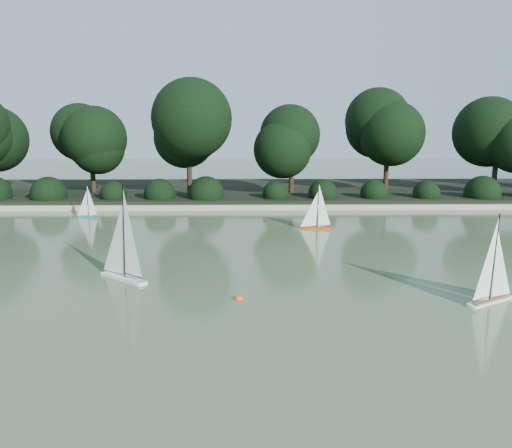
% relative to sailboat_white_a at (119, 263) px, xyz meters
% --- Properties ---
extents(ground, '(80.00, 80.00, 0.00)m').
position_rel_sailboat_white_a_xyz_m(ground, '(3.24, -0.80, -0.30)').
color(ground, '#36462A').
rests_on(ground, ground).
extents(pond_coping, '(40.00, 0.35, 0.18)m').
position_rel_sailboat_white_a_xyz_m(pond_coping, '(3.24, 8.20, -0.21)').
color(pond_coping, gray).
rests_on(pond_coping, ground).
extents(far_bank, '(40.00, 8.00, 0.30)m').
position_rel_sailboat_white_a_xyz_m(far_bank, '(3.24, 12.20, -0.15)').
color(far_bank, black).
rests_on(far_bank, ground).
extents(tree_line, '(26.31, 3.93, 4.39)m').
position_rel_sailboat_white_a_xyz_m(tree_line, '(4.47, 10.63, 2.34)').
color(tree_line, black).
rests_on(tree_line, ground).
extents(shrub_hedge, '(29.10, 1.10, 1.10)m').
position_rel_sailboat_white_a_xyz_m(shrub_hedge, '(3.24, 9.10, 0.15)').
color(shrub_hedge, black).
rests_on(shrub_hedge, ground).
extents(sailboat_white_a, '(1.20, 1.03, 1.93)m').
position_rel_sailboat_white_a_xyz_m(sailboat_white_a, '(0.00, 0.00, 0.00)').
color(sailboat_white_a, white).
rests_on(sailboat_white_a, ground).
extents(sailboat_white_b, '(1.09, 0.71, 1.60)m').
position_rel_sailboat_white_a_xyz_m(sailboat_white_b, '(6.55, -1.44, -0.06)').
color(sailboat_white_b, silver).
rests_on(sailboat_white_b, ground).
extents(sailboat_orange, '(1.04, 0.21, 1.42)m').
position_rel_sailboat_white_a_xyz_m(sailboat_orange, '(4.37, 4.78, -0.08)').
color(sailboat_orange, '#DA3700').
rests_on(sailboat_orange, ground).
extents(sailboat_teal, '(0.85, 0.32, 1.16)m').
position_rel_sailboat_white_a_xyz_m(sailboat_teal, '(-2.77, 6.79, -0.12)').
color(sailboat_teal, '#0A827F').
rests_on(sailboat_teal, ground).
extents(race_buoy, '(0.16, 0.16, 0.16)m').
position_rel_sailboat_white_a_xyz_m(race_buoy, '(2.30, -1.25, -0.30)').
color(race_buoy, '#FF400D').
rests_on(race_buoy, ground).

